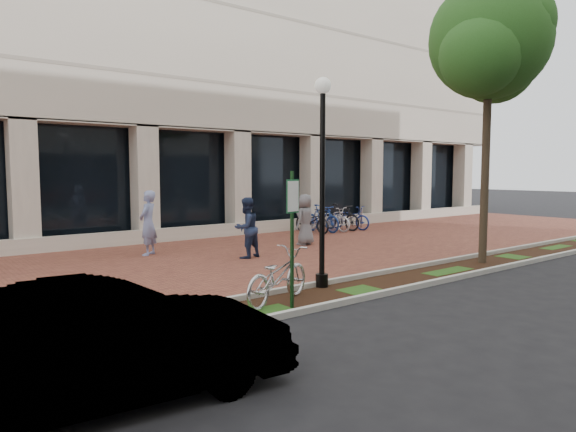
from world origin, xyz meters
TOP-DOWN VIEW (x-y plane):
  - ground at (0.00, 0.00)m, footprint 120.00×120.00m
  - brick_plaza at (0.00, 0.00)m, footprint 40.00×9.00m
  - planting_strip at (0.00, -5.25)m, footprint 40.00×1.50m
  - curb_plaza_side at (0.00, -4.50)m, footprint 40.00×0.12m
  - curb_street_side at (0.00, -6.00)m, footprint 40.00×0.12m
  - near_office_building at (0.00, 10.47)m, footprint 40.00×12.12m
  - parking_sign at (-3.51, -5.60)m, footprint 0.34×0.07m
  - lamppost at (-1.88, -4.60)m, footprint 0.36×0.36m
  - street_tree at (3.79, -5.09)m, footprint 3.90×3.25m
  - locked_bicycle at (-3.48, -5.09)m, footprint 2.16×1.37m
  - pedestrian_left at (-3.14, 1.95)m, footprint 0.86×0.84m
  - pedestrian_mid at (-1.06, -0.34)m, footprint 1.01×0.86m
  - pedestrian_right at (2.08, 0.69)m, footprint 1.01×0.83m
  - bollard at (7.54, 3.22)m, footprint 0.12×0.12m
  - bike_rack_cluster at (5.66, 3.19)m, footprint 3.17×2.12m
  - sedan_near_curb at (-7.57, -7.42)m, footprint 4.24×1.83m

SIDE VIEW (x-z plane):
  - ground at x=0.00m, z-range 0.00..0.00m
  - brick_plaza at x=0.00m, z-range 0.00..0.01m
  - planting_strip at x=0.00m, z-range 0.00..0.01m
  - curb_plaza_side at x=0.00m, z-range 0.00..0.12m
  - curb_street_side at x=0.00m, z-range 0.00..0.12m
  - bollard at x=7.54m, z-range 0.01..0.98m
  - locked_bicycle at x=-3.48m, z-range 0.00..1.07m
  - bike_rack_cluster at x=5.66m, z-range -0.04..1.13m
  - sedan_near_curb at x=-7.57m, z-range 0.00..1.36m
  - pedestrian_right at x=2.08m, z-range 0.00..1.78m
  - pedestrian_mid at x=-1.06m, z-range 0.00..1.81m
  - pedestrian_left at x=-3.14m, z-range 0.00..2.00m
  - parking_sign at x=-3.51m, z-range 0.34..2.92m
  - lamppost at x=-1.88m, z-range 0.29..4.89m
  - street_tree at x=3.79m, z-range 2.05..9.84m
  - near_office_building at x=0.00m, z-range 2.05..18.05m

